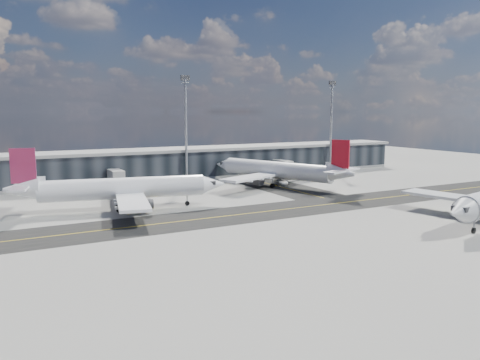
{
  "coord_description": "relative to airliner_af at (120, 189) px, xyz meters",
  "views": [
    {
      "loc": [
        -46.82,
        -72.26,
        19.19
      ],
      "look_at": [
        -1.49,
        13.55,
        5.0
      ],
      "focal_mm": 35.0,
      "sensor_mm": 36.0,
      "label": 1
    }
  ],
  "objects": [
    {
      "name": "floodlight_masts",
      "position": [
        25.25,
        28.79,
        11.46
      ],
      "size": [
        102.5,
        0.7,
        28.9
      ],
      "color": "gray",
      "rests_on": "ground"
    },
    {
      "name": "terminal_concourse",
      "position": [
        25.29,
        35.73,
        -0.06
      ],
      "size": [
        152.0,
        19.8,
        8.8
      ],
      "color": "black",
      "rests_on": "ground"
    },
    {
      "name": "service_van",
      "position": [
        45.31,
        12.34,
        -3.36
      ],
      "size": [
        3.04,
        5.82,
        1.56
      ],
      "primitive_type": "imported",
      "rotation": [
        0.0,
        0.0,
        -0.08
      ],
      "color": "white",
      "rests_on": "ground"
    },
    {
      "name": "taxiway_lanes",
      "position": [
        29.16,
        -8.47,
        -4.14
      ],
      "size": [
        180.0,
        63.0,
        0.03
      ],
      "color": "black",
      "rests_on": "ground"
    },
    {
      "name": "baggage_tug",
      "position": [
        4.19,
        -3.09,
        -3.2
      ],
      "size": [
        3.3,
        2.27,
        1.89
      ],
      "rotation": [
        0.0,
        0.0,
        -1.28
      ],
      "color": "yellow",
      "rests_on": "ground"
    },
    {
      "name": "airliner_af",
      "position": [
        0.0,
        0.0,
        0.0
      ],
      "size": [
        42.22,
        36.21,
        12.55
      ],
      "rotation": [
        0.0,
        0.0,
        -1.77
      ],
      "color": "white",
      "rests_on": "ground"
    },
    {
      "name": "ground",
      "position": [
        25.25,
        -19.21,
        -4.15
      ],
      "size": [
        300.0,
        300.0,
        0.0
      ],
      "primitive_type": "plane",
      "color": "gray",
      "rests_on": "ground"
    },
    {
      "name": "airliner_redtail",
      "position": [
        43.31,
        9.99,
        0.06
      ],
      "size": [
        35.66,
        41.24,
        12.73
      ],
      "rotation": [
        0.0,
        0.0,
        0.39
      ],
      "color": "white",
      "rests_on": "ground"
    }
  ]
}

